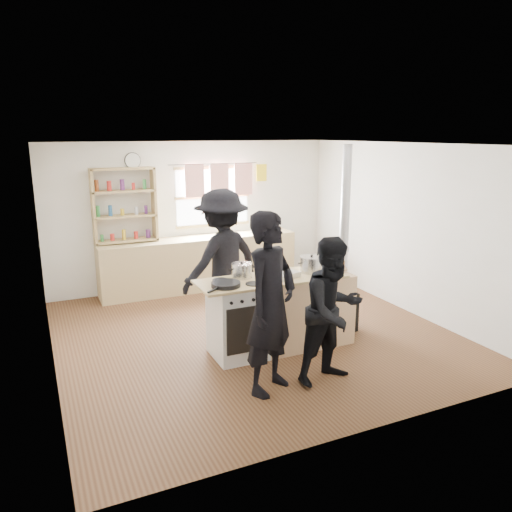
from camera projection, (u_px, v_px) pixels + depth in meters
name	position (u px, v px, depth m)	size (l,w,h in m)	color
ground	(253.00, 333.00, 6.75)	(5.00, 5.00, 0.01)	brown
back_counter	(200.00, 263.00, 8.60)	(3.40, 0.55, 0.90)	tan
shelving_unit	(124.00, 205.00, 7.96)	(1.00, 0.28, 1.20)	tan
thermos	(253.00, 225.00, 8.86)	(0.10, 0.10, 0.28)	silver
cooking_island	(282.00, 312.00, 6.21)	(1.97, 0.64, 0.93)	white
skillet_greens	(226.00, 284.00, 5.69)	(0.47, 0.47, 0.05)	black
roast_tray	(284.00, 274.00, 6.05)	(0.38, 0.35, 0.07)	silver
stockpot_stove	(242.00, 270.00, 6.02)	(0.25, 0.25, 0.20)	silver
stockpot_counter	(311.00, 264.00, 6.27)	(0.30, 0.30, 0.22)	#B3B3B5
bread_board	(335.00, 265.00, 6.42)	(0.34, 0.30, 0.12)	tan
flue_heater	(342.00, 284.00, 6.74)	(0.35, 0.35, 2.50)	black
person_near_left	(271.00, 304.00, 5.06)	(0.69, 0.45, 1.90)	black
person_near_right	(333.00, 311.00, 5.30)	(0.78, 0.61, 1.60)	black
person_far	(222.00, 260.00, 6.75)	(1.24, 0.71, 1.92)	black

